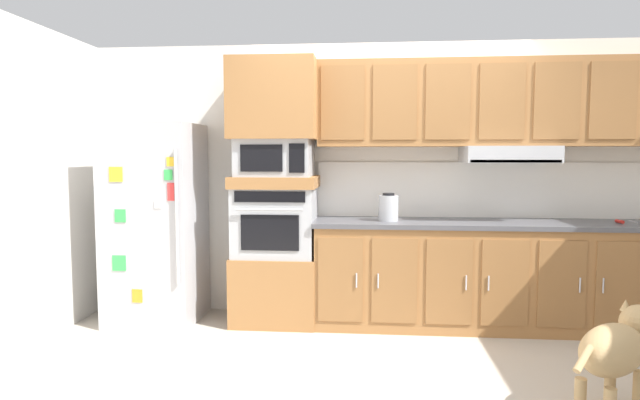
{
  "coord_description": "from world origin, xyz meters",
  "views": [
    {
      "loc": [
        -0.17,
        -3.86,
        1.48
      ],
      "look_at": [
        -0.56,
        0.47,
        1.12
      ],
      "focal_mm": 29.73,
      "sensor_mm": 36.0,
      "label": 1
    }
  ],
  "objects_px": {
    "screwdriver": "(621,221)",
    "dog": "(618,347)",
    "refrigerator": "(156,223)",
    "microwave": "(275,158)",
    "built_in_oven": "(276,221)",
    "electric_kettle": "(388,208)"
  },
  "relations": [
    {
      "from": "built_in_oven",
      "to": "screwdriver",
      "type": "distance_m",
      "value": 2.91
    },
    {
      "from": "screwdriver",
      "to": "electric_kettle",
      "type": "bearing_deg",
      "value": -179.34
    },
    {
      "from": "refrigerator",
      "to": "screwdriver",
      "type": "xyz_separation_m",
      "value": [
        3.98,
        0.04,
        0.05
      ]
    },
    {
      "from": "refrigerator",
      "to": "screwdriver",
      "type": "distance_m",
      "value": 3.99
    },
    {
      "from": "screwdriver",
      "to": "electric_kettle",
      "type": "relative_size",
      "value": 0.57
    },
    {
      "from": "microwave",
      "to": "electric_kettle",
      "type": "relative_size",
      "value": 2.68
    },
    {
      "from": "refrigerator",
      "to": "screwdriver",
      "type": "height_order",
      "value": "refrigerator"
    },
    {
      "from": "microwave",
      "to": "dog",
      "type": "distance_m",
      "value": 2.91
    },
    {
      "from": "electric_kettle",
      "to": "dog",
      "type": "relative_size",
      "value": 0.32
    },
    {
      "from": "screwdriver",
      "to": "electric_kettle",
      "type": "xyz_separation_m",
      "value": [
        -1.92,
        -0.02,
        0.1
      ]
    },
    {
      "from": "screwdriver",
      "to": "built_in_oven",
      "type": "bearing_deg",
      "value": 179.5
    },
    {
      "from": "refrigerator",
      "to": "dog",
      "type": "xyz_separation_m",
      "value": [
        3.32,
        -1.45,
        -0.49
      ]
    },
    {
      "from": "built_in_oven",
      "to": "screwdriver",
      "type": "bearing_deg",
      "value": -0.5
    },
    {
      "from": "electric_kettle",
      "to": "refrigerator",
      "type": "bearing_deg",
      "value": -179.43
    },
    {
      "from": "built_in_oven",
      "to": "electric_kettle",
      "type": "height_order",
      "value": "built_in_oven"
    },
    {
      "from": "built_in_oven",
      "to": "dog",
      "type": "xyz_separation_m",
      "value": [
        2.25,
        -1.52,
        -0.51
      ]
    },
    {
      "from": "microwave",
      "to": "dog",
      "type": "relative_size",
      "value": 0.87
    },
    {
      "from": "screwdriver",
      "to": "dog",
      "type": "distance_m",
      "value": 1.72
    },
    {
      "from": "built_in_oven",
      "to": "microwave",
      "type": "distance_m",
      "value": 0.56
    },
    {
      "from": "refrigerator",
      "to": "built_in_oven",
      "type": "bearing_deg",
      "value": 3.61
    },
    {
      "from": "refrigerator",
      "to": "dog",
      "type": "bearing_deg",
      "value": -23.66
    },
    {
      "from": "microwave",
      "to": "screwdriver",
      "type": "height_order",
      "value": "microwave"
    }
  ]
}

